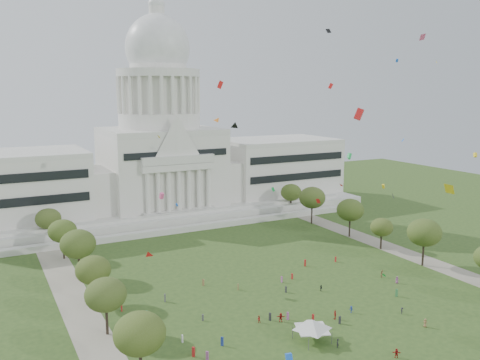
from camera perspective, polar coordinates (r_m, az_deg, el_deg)
name	(u,v)px	position (r m, az deg, el deg)	size (l,w,h in m)	color
ground	(337,322)	(115.00, 10.86, -15.38)	(400.00, 400.00, 0.00)	#2F4A1D
capitol	(161,158)	(206.83, -8.86, 2.43)	(160.00, 64.50, 91.30)	silver
path_left	(81,313)	(122.25, -17.45, -14.08)	(8.00, 160.00, 0.04)	gray
path_right	(400,251)	(166.10, 17.49, -7.64)	(8.00, 160.00, 0.04)	gray
row_tree_l_1	(140,334)	(89.99, -11.21, -16.56)	(8.86, 8.86, 12.59)	black
row_tree_l_2	(106,295)	(107.95, -14.85, -12.34)	(8.42, 8.42, 11.97)	black
row_tree_r_2	(424,233)	(152.52, 20.00, -5.57)	(9.55, 9.55, 13.58)	black
row_tree_l_3	(93,270)	(123.49, -16.17, -9.68)	(8.12, 8.12, 11.55)	black
row_tree_r_3	(382,227)	(164.80, 15.62, -5.13)	(7.01, 7.01, 9.98)	black
row_tree_l_4	(78,244)	(140.49, -17.74, -6.86)	(9.29, 9.29, 13.21)	black
row_tree_r_4	(350,210)	(175.74, 12.28, -3.31)	(9.19, 9.19, 13.06)	black
row_tree_l_5	(62,231)	(158.31, -19.31, -5.44)	(8.33, 8.33, 11.85)	black
row_tree_r_5	(312,198)	(190.34, 8.11, -1.98)	(9.82, 9.82, 13.96)	black
row_tree_l_6	(48,219)	(175.60, -20.73, -4.09)	(8.19, 8.19, 11.64)	black
row_tree_r_6	(291,192)	(206.45, 5.75, -1.40)	(8.42, 8.42, 11.97)	black
event_tent	(312,324)	(104.86, 8.12, -15.72)	(10.67, 10.67, 4.63)	#4C4C4C
person_0	(397,280)	(139.24, 17.21, -10.66)	(0.89, 0.58, 1.83)	#994C8C
person_2	(382,274)	(142.24, 15.67, -10.10)	(0.98, 0.60, 2.01)	olive
person_3	(351,309)	(119.46, 12.38, -14.01)	(1.04, 0.54, 1.61)	navy
person_4	(335,315)	(115.75, 10.62, -14.65)	(1.18, 0.64, 2.01)	#B21E1E
person_5	(281,317)	(113.16, 4.60, -15.11)	(1.82, 0.72, 1.96)	#B21E1E
person_6	(425,323)	(117.16, 20.08, -14.84)	(0.90, 0.59, 1.85)	olive
person_7	(338,343)	(104.45, 10.90, -17.56)	(0.66, 0.48, 1.81)	#26262B
person_8	(259,319)	(112.56, 2.13, -15.33)	(0.78, 0.48, 1.60)	#B21E1E
person_9	(402,311)	(121.81, 17.73, -13.81)	(0.98, 0.50, 1.51)	#26262B
person_10	(321,288)	(129.97, 9.09, -11.89)	(0.93, 0.51, 1.58)	#26262B
person_11	(396,353)	(103.61, 17.16, -18.09)	(1.66, 0.66, 1.79)	#B21E1E
distant_crowd	(252,307)	(117.82, 1.35, -14.08)	(64.20, 37.19, 1.95)	#4C4C51
kite_swarm	(325,170)	(115.55, 9.50, 1.12)	(79.65, 107.58, 55.23)	green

